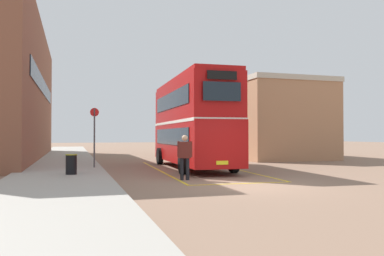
% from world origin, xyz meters
% --- Properties ---
extents(ground_plane, '(135.60, 135.60, 0.00)m').
position_xyz_m(ground_plane, '(0.00, 14.40, 0.00)').
color(ground_plane, '#846651').
extents(sidewalk_left, '(4.00, 57.60, 0.14)m').
position_xyz_m(sidewalk_left, '(-6.50, 16.80, 0.07)').
color(sidewalk_left, '#A39E93').
rests_on(sidewalk_left, ground).
extents(brick_building_left, '(5.86, 25.40, 9.84)m').
position_xyz_m(brick_building_left, '(-11.00, 18.85, 4.92)').
color(brick_building_left, brown).
rests_on(brick_building_left, ground).
extents(depot_building_right, '(6.76, 17.53, 5.87)m').
position_xyz_m(depot_building_right, '(8.81, 19.15, 2.94)').
color(depot_building_right, '#AD7A56').
rests_on(depot_building_right, ground).
extents(double_decker_bus, '(3.04, 10.03, 4.75)m').
position_xyz_m(double_decker_bus, '(0.20, 7.68, 2.51)').
color(double_decker_bus, black).
rests_on(double_decker_bus, ground).
extents(single_deck_bus, '(3.13, 8.63, 3.02)m').
position_xyz_m(single_deck_bus, '(3.54, 21.80, 1.64)').
color(single_deck_bus, black).
rests_on(single_deck_bus, ground).
extents(pedestrian_boarding, '(0.56, 0.38, 1.78)m').
position_xyz_m(pedestrian_boarding, '(-1.71, 2.46, 1.04)').
color(pedestrian_boarding, black).
rests_on(pedestrian_boarding, ground).
extents(litter_bin, '(0.48, 0.48, 0.84)m').
position_xyz_m(litter_bin, '(-6.01, 4.63, 0.56)').
color(litter_bin, black).
rests_on(litter_bin, sidewalk_left).
extents(bus_stop_sign, '(0.44, 0.08, 3.03)m').
position_xyz_m(bus_stop_sign, '(-4.90, 8.03, 1.94)').
color(bus_stop_sign, '#4C4C51').
rests_on(bus_stop_sign, sidewalk_left).
extents(bay_marking_yellow, '(4.60, 12.10, 0.01)m').
position_xyz_m(bay_marking_yellow, '(0.16, 5.82, 0.00)').
color(bay_marking_yellow, gold).
rests_on(bay_marking_yellow, ground).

